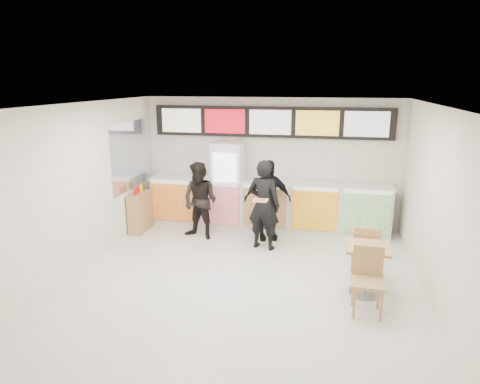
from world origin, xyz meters
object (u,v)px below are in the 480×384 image
(customer_mid, at_px, (268,200))
(customer_main, at_px, (264,205))
(condiment_ledge, at_px, (140,212))
(customer_left, at_px, (200,201))
(service_counter, at_px, (267,205))
(drinks_fridge, at_px, (228,185))
(cafe_table, at_px, (367,261))

(customer_mid, bearing_deg, customer_main, -107.47)
(customer_mid, xyz_separation_m, condiment_ledge, (-2.93, -0.10, -0.42))
(customer_left, relative_size, customer_mid, 0.96)
(service_counter, height_order, customer_left, customer_left)
(service_counter, height_order, condiment_ledge, service_counter)
(drinks_fridge, distance_m, customer_left, 1.05)
(service_counter, bearing_deg, drinks_fridge, 179.01)
(service_counter, distance_m, customer_mid, 0.75)
(customer_main, bearing_deg, drinks_fridge, -36.84)
(service_counter, xyz_separation_m, cafe_table, (2.03, -2.87, 0.01))
(service_counter, distance_m, drinks_fridge, 1.03)
(customer_left, bearing_deg, drinks_fridge, 84.49)
(drinks_fridge, distance_m, cafe_table, 4.16)
(customer_left, xyz_separation_m, cafe_table, (3.35, -1.93, -0.27))
(customer_main, bearing_deg, service_counter, -71.54)
(condiment_ledge, bearing_deg, drinks_fridge, 22.85)
(service_counter, height_order, cafe_table, service_counter)
(drinks_fridge, relative_size, condiment_ledge, 1.87)
(customer_main, height_order, condiment_ledge, customer_main)
(drinks_fridge, height_order, customer_left, drinks_fridge)
(drinks_fridge, distance_m, customer_mid, 1.26)
(cafe_table, bearing_deg, customer_mid, 133.17)
(drinks_fridge, bearing_deg, condiment_ledge, -157.15)
(service_counter, xyz_separation_m, customer_left, (-1.33, -0.95, 0.27))
(drinks_fridge, distance_m, customer_main, 1.64)
(drinks_fridge, relative_size, cafe_table, 1.17)
(cafe_table, bearing_deg, customer_main, 141.54)
(condiment_ledge, bearing_deg, customer_main, -8.97)
(customer_main, distance_m, customer_left, 1.47)
(customer_left, height_order, customer_mid, customer_mid)
(drinks_fridge, height_order, customer_mid, drinks_fridge)
(drinks_fridge, relative_size, customer_main, 1.08)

